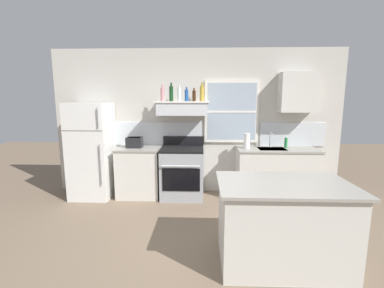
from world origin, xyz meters
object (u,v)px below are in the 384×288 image
at_px(paper_towel_roll, 247,141).
at_px(refrigerator, 92,151).
at_px(bottle_champagne_gold_foil, 202,93).
at_px(kitchen_island, 282,223).
at_px(bottle_dark_green_wine, 171,93).
at_px(bottle_rose_pink, 163,94).
at_px(bottle_clear_tall, 179,94).
at_px(dish_soap_bottle, 286,143).
at_px(bottle_blue_liqueur, 187,95).
at_px(stove_range, 182,172).
at_px(bottle_brown_stout, 194,96).
at_px(toaster, 134,142).

bearing_deg(paper_towel_roll, refrigerator, -178.77).
relative_size(bottle_champagne_gold_foil, kitchen_island, 0.24).
height_order(bottle_dark_green_wine, bottle_champagne_gold_foil, bottle_champagne_gold_foil).
height_order(bottle_rose_pink, kitchen_island, bottle_rose_pink).
relative_size(bottle_clear_tall, dish_soap_bottle, 1.64).
relative_size(refrigerator, bottle_dark_green_wine, 5.31).
relative_size(bottle_dark_green_wine, bottle_blue_liqueur, 1.30).
distance_m(paper_towel_roll, kitchen_island, 2.10).
distance_m(stove_range, bottle_blue_liqueur, 1.39).
distance_m(bottle_dark_green_wine, bottle_blue_liqueur, 0.27).
height_order(bottle_dark_green_wine, bottle_brown_stout, bottle_dark_green_wine).
height_order(bottle_rose_pink, bottle_brown_stout, bottle_rose_pink).
relative_size(dish_soap_bottle, kitchen_island, 0.13).
xyz_separation_m(paper_towel_roll, dish_soap_bottle, (0.72, 0.10, -0.04)).
relative_size(stove_range, kitchen_island, 0.78).
height_order(bottle_blue_liqueur, dish_soap_bottle, bottle_blue_liqueur).
height_order(bottle_clear_tall, bottle_blue_liqueur, bottle_clear_tall).
xyz_separation_m(refrigerator, bottle_dark_green_wine, (1.45, 0.11, 1.02)).
height_order(toaster, bottle_brown_stout, bottle_brown_stout).
relative_size(refrigerator, paper_towel_roll, 6.38).
bearing_deg(kitchen_island, paper_towel_roll, 92.07).
bearing_deg(stove_range, toaster, 177.18).
bearing_deg(bottle_dark_green_wine, kitchen_island, -55.36).
xyz_separation_m(stove_range, bottle_dark_green_wine, (-0.20, 0.09, 1.42)).
xyz_separation_m(bottle_champagne_gold_foil, dish_soap_bottle, (1.53, -0.00, -0.89)).
bearing_deg(kitchen_island, bottle_clear_tall, 121.31).
bearing_deg(paper_towel_roll, bottle_blue_liqueur, 176.86).
height_order(stove_range, bottle_rose_pink, bottle_rose_pink).
bearing_deg(refrigerator, bottle_dark_green_wine, 4.45).
height_order(toaster, kitchen_island, toaster).
xyz_separation_m(bottle_rose_pink, bottle_brown_stout, (0.55, 0.10, -0.02)).
relative_size(toaster, stove_range, 0.27).
distance_m(stove_range, bottle_clear_tall, 1.41).
distance_m(bottle_dark_green_wine, kitchen_island, 2.88).
relative_size(bottle_rose_pink, bottle_blue_liqueur, 1.16).
bearing_deg(bottle_brown_stout, bottle_dark_green_wine, -170.96).
bearing_deg(bottle_clear_tall, bottle_champagne_gold_foil, -0.65).
bearing_deg(stove_range, bottle_champagne_gold_foil, 21.88).
relative_size(bottle_champagne_gold_foil, dish_soap_bottle, 1.85).
bearing_deg(stove_range, refrigerator, -179.21).
bearing_deg(bottle_dark_green_wine, toaster, -176.06).
distance_m(toaster, kitchen_island, 2.97).
xyz_separation_m(refrigerator, toaster, (0.77, 0.07, 0.15)).
bearing_deg(bottle_clear_tall, toaster, -172.92).
height_order(refrigerator, paper_towel_roll, refrigerator).
height_order(refrigerator, bottle_clear_tall, bottle_clear_tall).
bearing_deg(bottle_brown_stout, kitchen_island, -64.35).
bearing_deg(bottle_brown_stout, stove_range, -143.20).
bearing_deg(bottle_brown_stout, bottle_clear_tall, -177.94).
xyz_separation_m(refrigerator, bottle_blue_liqueur, (1.72, 0.12, 0.99)).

